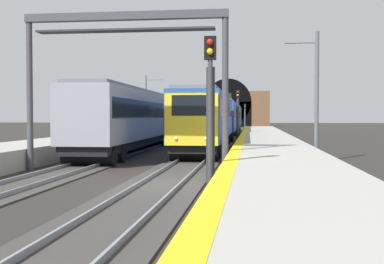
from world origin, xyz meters
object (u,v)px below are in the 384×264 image
(catenary_mast_near, at_px, (146,104))
(railway_signal_mid, at_px, (238,112))
(train_main_approaching, at_px, (223,117))
(overhead_signal_gantry, at_px, (125,50))
(catenary_mast_far, at_px, (316,95))
(train_adjacent_platform, at_px, (161,117))
(railway_signal_far, at_px, (245,114))
(railway_signal_near, at_px, (210,101))

(catenary_mast_near, bearing_deg, railway_signal_mid, -146.97)
(railway_signal_mid, bearing_deg, train_main_approaching, -167.07)
(train_main_approaching, relative_size, overhead_signal_gantry, 6.42)
(catenary_mast_near, relative_size, catenary_mast_far, 1.15)
(train_adjacent_platform, bearing_deg, railway_signal_mid, -65.03)
(overhead_signal_gantry, bearing_deg, railway_signal_mid, -9.76)
(overhead_signal_gantry, height_order, catenary_mast_far, overhead_signal_gantry)
(railway_signal_mid, relative_size, railway_signal_far, 1.03)
(train_adjacent_platform, bearing_deg, overhead_signal_gantry, -174.31)
(train_adjacent_platform, relative_size, railway_signal_near, 8.37)
(train_main_approaching, bearing_deg, train_adjacent_platform, -24.27)
(railway_signal_near, xyz_separation_m, catenary_mast_far, (11.09, -4.74, 0.63))
(train_adjacent_platform, bearing_deg, railway_signal_near, -166.85)
(catenary_mast_near, bearing_deg, train_adjacent_platform, -164.54)
(railway_signal_mid, distance_m, railway_signal_far, 45.54)
(catenary_mast_far, bearing_deg, catenary_mast_near, 24.45)
(train_main_approaching, distance_m, railway_signal_near, 38.22)
(railway_signal_near, relative_size, railway_signal_far, 1.06)
(train_main_approaching, relative_size, railway_signal_far, 12.36)
(train_main_approaching, height_order, train_adjacent_platform, train_adjacent_platform)
(catenary_mast_far, bearing_deg, railway_signal_near, 156.86)
(railway_signal_far, bearing_deg, railway_signal_mid, 0.00)
(railway_signal_mid, bearing_deg, railway_signal_far, -180.00)
(railway_signal_near, bearing_deg, catenary_mast_far, 156.86)
(overhead_signal_gantry, bearing_deg, catenary_mast_near, 11.25)
(train_adjacent_platform, bearing_deg, catenary_mast_near, 14.65)
(catenary_mast_near, bearing_deg, train_main_approaching, -137.51)
(train_adjacent_platform, height_order, railway_signal_far, train_adjacent_platform)
(railway_signal_near, xyz_separation_m, catenary_mast_near, (50.66, 13.25, 1.21))
(overhead_signal_gantry, bearing_deg, railway_signal_near, -142.10)
(train_main_approaching, xyz_separation_m, railway_signal_mid, (-7.90, -1.81, 0.56))
(railway_signal_near, bearing_deg, train_adjacent_platform, -166.04)
(railway_signal_far, relative_size, overhead_signal_gantry, 0.52)
(train_main_approaching, xyz_separation_m, catenary_mast_far, (-27.08, -6.55, 1.25))
(railway_signal_near, bearing_deg, railway_signal_far, -180.00)
(railway_signal_near, bearing_deg, catenary_mast_near, -165.34)
(catenary_mast_near, bearing_deg, railway_signal_near, -165.34)
(overhead_signal_gantry, xyz_separation_m, catenary_mast_far, (5.61, -9.01, -1.79))
(railway_signal_near, distance_m, railway_signal_mid, 30.27)
(train_adjacent_platform, distance_m, catenary_mast_far, 19.66)
(train_adjacent_platform, bearing_deg, railway_signal_far, -8.65)
(railway_signal_far, bearing_deg, catenary_mast_far, 4.19)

